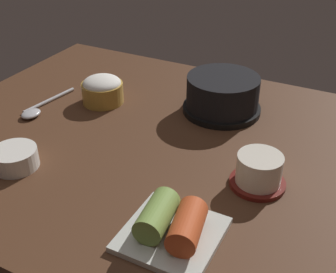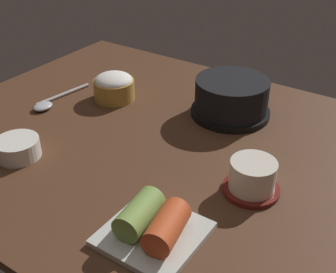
% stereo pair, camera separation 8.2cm
% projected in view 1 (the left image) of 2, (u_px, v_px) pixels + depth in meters
% --- Properties ---
extents(dining_table, '(1.00, 0.76, 0.02)m').
position_uv_depth(dining_table, '(164.00, 146.00, 0.86)').
color(dining_table, '#4C2D1C').
rests_on(dining_table, ground).
extents(stone_pot, '(0.17, 0.17, 0.08)m').
position_uv_depth(stone_pot, '(222.00, 94.00, 0.95)').
color(stone_pot, black).
rests_on(stone_pot, dining_table).
extents(rice_bowl, '(0.09, 0.09, 0.06)m').
position_uv_depth(rice_bowl, '(102.00, 89.00, 0.99)').
color(rice_bowl, '#B78C38').
rests_on(rice_bowl, dining_table).
extents(tea_cup_with_saucer, '(0.10, 0.10, 0.06)m').
position_uv_depth(tea_cup_with_saucer, '(259.00, 171.00, 0.73)').
color(tea_cup_with_saucer, maroon).
rests_on(tea_cup_with_saucer, dining_table).
extents(kimchi_plate, '(0.14, 0.14, 0.05)m').
position_uv_depth(kimchi_plate, '(172.00, 226.00, 0.63)').
color(kimchi_plate, silver).
rests_on(kimchi_plate, dining_table).
extents(side_bowl_near, '(0.08, 0.08, 0.04)m').
position_uv_depth(side_bowl_near, '(15.00, 158.00, 0.78)').
color(side_bowl_near, white).
rests_on(side_bowl_near, dining_table).
extents(spoon, '(0.04, 0.17, 0.01)m').
position_uv_depth(spoon, '(37.00, 109.00, 0.96)').
color(spoon, '#B7B7BC').
rests_on(spoon, dining_table).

